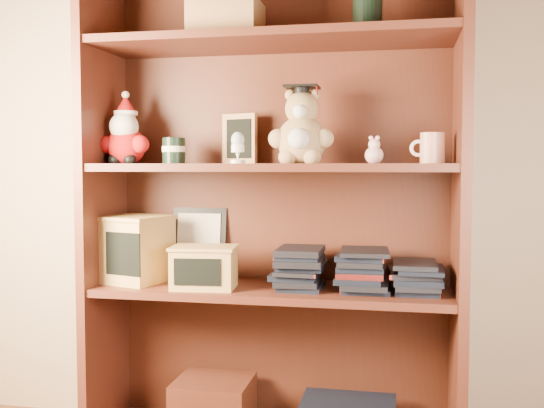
{
  "coord_description": "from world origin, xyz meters",
  "views": [
    {
      "loc": [
        0.25,
        -0.7,
        0.94
      ],
      "look_at": [
        -0.15,
        1.3,
        0.82
      ],
      "focal_mm": 42.0,
      "sensor_mm": 36.0,
      "label": 1
    }
  ],
  "objects_px": {
    "teacher_mug": "(432,148)",
    "treats_box": "(135,248)",
    "bookcase": "(274,216)",
    "grad_teddy_bear": "(302,133)"
  },
  "relations": [
    {
      "from": "bookcase",
      "to": "grad_teddy_bear",
      "type": "bearing_deg",
      "value": -30.35
    },
    {
      "from": "teacher_mug",
      "to": "treats_box",
      "type": "height_order",
      "value": "teacher_mug"
    },
    {
      "from": "grad_teddy_bear",
      "to": "teacher_mug",
      "type": "bearing_deg",
      "value": 1.09
    },
    {
      "from": "grad_teddy_bear",
      "to": "treats_box",
      "type": "relative_size",
      "value": 0.99
    },
    {
      "from": "teacher_mug",
      "to": "treats_box",
      "type": "distance_m",
      "value": 1.03
    },
    {
      "from": "teacher_mug",
      "to": "grad_teddy_bear",
      "type": "bearing_deg",
      "value": -178.91
    },
    {
      "from": "grad_teddy_bear",
      "to": "treats_box",
      "type": "xyz_separation_m",
      "value": [
        -0.57,
        0.01,
        -0.38
      ]
    },
    {
      "from": "bookcase",
      "to": "treats_box",
      "type": "relative_size",
      "value": 6.28
    },
    {
      "from": "grad_teddy_bear",
      "to": "teacher_mug",
      "type": "relative_size",
      "value": 2.39
    },
    {
      "from": "bookcase",
      "to": "teacher_mug",
      "type": "height_order",
      "value": "bookcase"
    }
  ]
}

